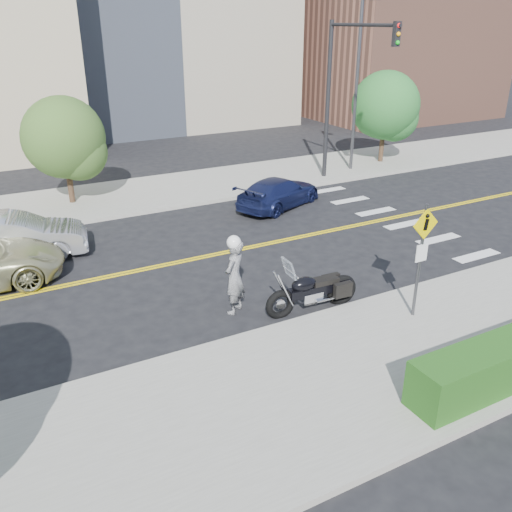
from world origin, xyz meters
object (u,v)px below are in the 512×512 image
object	(u,v)px
motorcycle	(313,282)
pedestrian_sign	(421,250)
parked_car_blue	(279,192)
motorcyclist	(234,275)
parked_car_silver	(14,237)

from	to	relation	value
motorcycle	pedestrian_sign	bearing A→B (deg)	-38.08
motorcycle	parked_car_blue	world-z (taller)	motorcycle
pedestrian_sign	motorcyclist	world-z (taller)	pedestrian_sign
motorcyclist	motorcycle	size ratio (longest dim) A/B	0.82
pedestrian_sign	parked_car_silver	size ratio (longest dim) A/B	0.67
pedestrian_sign	parked_car_blue	size ratio (longest dim) A/B	0.71
motorcyclist	parked_car_silver	size ratio (longest dim) A/B	0.48
motorcyclist	motorcycle	world-z (taller)	motorcyclist
pedestrian_sign	parked_car_silver	distance (m)	12.55
pedestrian_sign	parked_car_blue	xyz separation A→B (m)	(1.65, 9.63, -1.35)
motorcycle	parked_car_blue	size ratio (longest dim) A/B	0.62
parked_car_blue	motorcyclist	bearing A→B (deg)	118.61
pedestrian_sign	motorcyclist	bearing A→B (deg)	146.08
motorcyclist	parked_car_silver	distance (m)	8.04
pedestrian_sign	motorcycle	size ratio (longest dim) A/B	1.14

